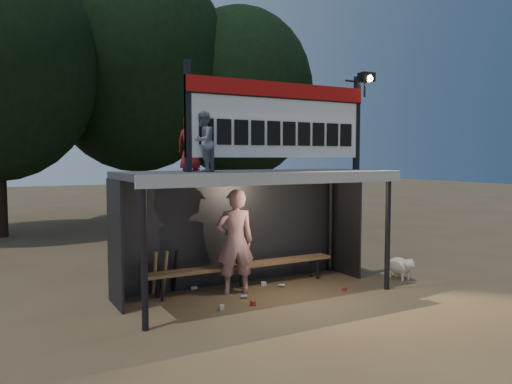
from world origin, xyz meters
TOP-DOWN VIEW (x-y plane):
  - ground at (0.00, 0.00)m, footprint 80.00×80.00m
  - player at (-0.31, 0.29)m, footprint 0.81×0.62m
  - child_a at (-1.11, -0.08)m, footprint 0.64×0.63m
  - child_b at (-1.14, 0.43)m, footprint 0.60×0.59m
  - dugout_shelter at (0.00, 0.24)m, footprint 5.10×2.08m
  - scoreboard_assembly at (0.56, -0.01)m, footprint 4.10×0.27m
  - bench at (0.00, 0.55)m, footprint 4.00×0.35m
  - tree_mid at (1.00, 11.50)m, footprint 7.22×7.22m
  - tree_right at (5.00, 10.50)m, footprint 6.08×6.08m
  - dog at (3.24, -0.42)m, footprint 0.36×0.81m
  - bats at (-1.51, 0.82)m, footprint 0.48×0.33m
  - litter at (-0.20, 0.09)m, footprint 3.35×1.56m

SIDE VIEW (x-z plane):
  - ground at x=0.00m, z-range 0.00..0.00m
  - litter at x=-0.20m, z-range 0.00..0.08m
  - dog at x=3.24m, z-range 0.03..0.53m
  - bats at x=-1.51m, z-range 0.01..0.85m
  - bench at x=0.00m, z-range 0.19..0.67m
  - player at x=-0.31m, z-range 0.00..1.98m
  - dugout_shelter at x=0.00m, z-range 0.69..3.01m
  - child_a at x=-1.11m, z-range 2.32..3.36m
  - child_b at x=-1.14m, z-range 2.32..3.36m
  - scoreboard_assembly at x=0.56m, z-range 2.33..4.32m
  - tree_right at x=5.00m, z-range 0.83..9.55m
  - tree_mid at x=1.00m, z-range 0.99..11.34m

